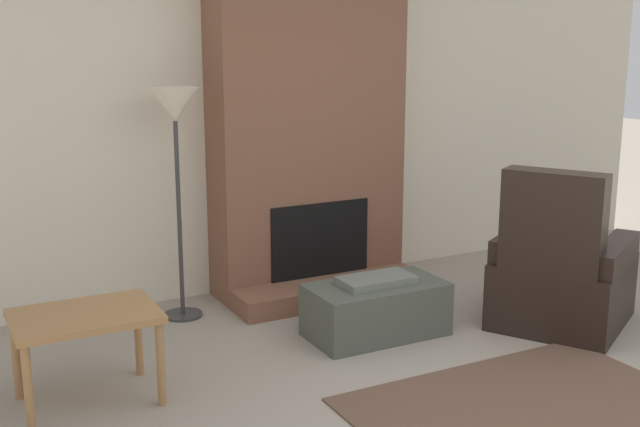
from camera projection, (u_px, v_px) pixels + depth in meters
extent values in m
cube|color=beige|center=(294.00, 117.00, 6.16)|extent=(7.09, 0.06, 2.60)
cube|color=brown|center=(307.00, 120.00, 5.96)|extent=(1.47, 0.41, 2.60)
cube|color=brown|center=(331.00, 291.00, 5.91)|extent=(1.47, 0.35, 0.15)
cube|color=black|center=(320.00, 240.00, 5.98)|extent=(0.80, 0.02, 0.56)
cube|color=#474C42|center=(376.00, 310.00, 5.23)|extent=(0.89, 0.48, 0.35)
cube|color=#60665B|center=(376.00, 280.00, 5.18)|extent=(0.49, 0.26, 0.05)
cube|color=black|center=(562.00, 290.00, 5.46)|extent=(1.18, 1.14, 0.45)
cube|color=black|center=(551.00, 256.00, 5.10)|extent=(0.50, 0.65, 1.10)
cube|color=black|center=(612.00, 287.00, 5.28)|extent=(0.78, 0.55, 0.61)
cube|color=black|center=(517.00, 272.00, 5.60)|extent=(0.78, 0.55, 0.61)
cube|color=#9E7042|center=(85.00, 316.00, 4.21)|extent=(0.75, 0.52, 0.04)
cylinder|color=#9E7042|center=(28.00, 390.00, 3.93)|extent=(0.04, 0.04, 0.47)
cylinder|color=#9E7042|center=(161.00, 364.00, 4.23)|extent=(0.04, 0.04, 0.47)
cylinder|color=#9E7042|center=(16.00, 358.00, 4.31)|extent=(0.04, 0.04, 0.47)
cylinder|color=#9E7042|center=(138.00, 337.00, 4.61)|extent=(0.04, 0.04, 0.47)
cylinder|color=#333333|center=(183.00, 315.00, 5.62)|extent=(0.27, 0.27, 0.02)
cylinder|color=#333333|center=(179.00, 220.00, 5.46)|extent=(0.03, 0.03, 1.35)
cone|color=silver|center=(175.00, 104.00, 5.29)|extent=(0.32, 0.32, 0.22)
cube|color=brown|center=(520.00, 405.00, 4.27)|extent=(1.82, 1.10, 0.01)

